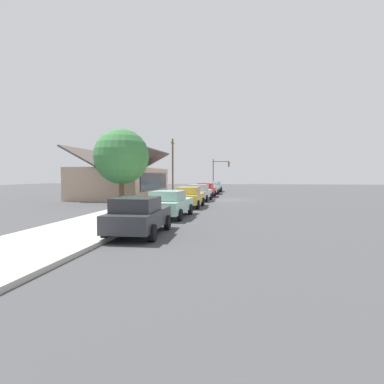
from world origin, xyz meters
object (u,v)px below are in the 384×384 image
object	(u,v)px
car_seafoam	(170,204)
car_mustard	(189,197)
utility_pole_wooden	(173,165)
car_charcoal	(139,216)
car_ivory	(211,188)
car_skyblue	(215,186)
car_cherry	(206,190)
fire_hydrant_red	(172,200)
shade_tree	(121,157)
car_silver	(199,192)
traffic_light_main	(220,169)

from	to	relation	value
car_seafoam	car_mustard	bearing A→B (deg)	0.47
car_mustard	utility_pole_wooden	distance (m)	19.80
car_charcoal	car_ivory	world-z (taller)	same
car_skyblue	utility_pole_wooden	xyz separation A→B (m)	(-5.35, 5.31, 3.11)
car_mustard	utility_pole_wooden	world-z (taller)	utility_pole_wooden
car_cherry	utility_pole_wooden	size ratio (longest dim) A/B	0.61
utility_pole_wooden	fire_hydrant_red	distance (m)	18.94
shade_tree	utility_pole_wooden	bearing A→B (deg)	-1.97
car_silver	car_cherry	xyz separation A→B (m)	(5.57, 0.02, -0.00)
car_charcoal	car_ivory	size ratio (longest dim) A/B	0.94
car_silver	shade_tree	world-z (taller)	shade_tree
car_silver	utility_pole_wooden	distance (m)	13.81
car_charcoal	utility_pole_wooden	xyz separation A→B (m)	(30.65, 5.39, 3.11)
traffic_light_main	car_mustard	bearing A→B (deg)	179.67
car_cherry	utility_pole_wooden	xyz separation A→B (m)	(6.75, 5.38, 3.11)
car_seafoam	utility_pole_wooden	xyz separation A→B (m)	(24.93, 5.37, 3.11)
car_silver	car_ivory	size ratio (longest dim) A/B	1.04
car_skyblue	traffic_light_main	size ratio (longest dim) A/B	0.93
car_cherry	shade_tree	xyz separation A→B (m)	(-10.54, 5.97, 3.26)
car_charcoal	fire_hydrant_red	bearing A→B (deg)	4.67
car_silver	car_ivory	distance (m)	11.61
shade_tree	fire_hydrant_red	bearing A→B (deg)	-101.00
car_mustard	shade_tree	xyz separation A→B (m)	(1.47, 6.08, 3.26)
car_charcoal	car_cherry	world-z (taller)	same
car_silver	car_seafoam	bearing A→B (deg)	-178.14
car_charcoal	car_silver	distance (m)	18.33
car_mustard	car_cherry	bearing A→B (deg)	0.60
car_cherry	traffic_light_main	bearing A→B (deg)	-0.32
utility_pole_wooden	fire_hydrant_red	xyz separation A→B (m)	(-18.19, -4.00, -3.43)
shade_tree	traffic_light_main	distance (m)	28.59
traffic_light_main	fire_hydrant_red	world-z (taller)	traffic_light_main
car_mustard	car_skyblue	xyz separation A→B (m)	(24.12, 0.18, 0.00)
car_cherry	traffic_light_main	world-z (taller)	traffic_light_main
car_seafoam	fire_hydrant_red	bearing A→B (deg)	13.06
car_ivory	traffic_light_main	distance (m)	11.63
car_seafoam	fire_hydrant_red	distance (m)	6.88
car_ivory	car_skyblue	bearing A→B (deg)	0.15
car_charcoal	fire_hydrant_red	world-z (taller)	car_charcoal
traffic_light_main	car_cherry	bearing A→B (deg)	179.06
car_charcoal	car_skyblue	world-z (taller)	same
fire_hydrant_red	car_silver	bearing A→B (deg)	-13.41
car_skyblue	traffic_light_main	world-z (taller)	traffic_light_main
car_ivory	traffic_light_main	world-z (taller)	traffic_light_main
car_charcoal	car_silver	bearing A→B (deg)	-1.72
car_cherry	shade_tree	distance (m)	12.55
car_cherry	fire_hydrant_red	size ratio (longest dim) A/B	6.48
car_seafoam	car_skyblue	bearing A→B (deg)	1.68
traffic_light_main	utility_pole_wooden	bearing A→B (deg)	151.89
car_silver	shade_tree	xyz separation A→B (m)	(-4.97, 5.99, 3.26)
car_mustard	traffic_light_main	size ratio (longest dim) A/B	0.89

